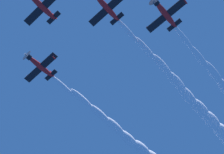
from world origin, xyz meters
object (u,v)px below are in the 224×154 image
(airplane_lead, at_px, (41,5))
(airplane_left_wingman, at_px, (106,7))
(airplane_slot_tail, at_px, (165,13))
(airplane_right_wingman, at_px, (39,66))

(airplane_lead, distance_m, airplane_left_wingman, 13.80)
(airplane_slot_tail, bearing_deg, airplane_lead, -66.10)
(airplane_lead, relative_size, airplane_left_wingman, 0.99)
(airplane_slot_tail, bearing_deg, airplane_left_wingman, -66.23)
(airplane_lead, distance_m, airplane_slot_tail, 26.19)
(airplane_right_wingman, xyz_separation_m, airplane_slot_tail, (1.91, 30.92, 0.02))
(airplane_lead, xyz_separation_m, airplane_slot_tail, (-10.60, 23.93, -1.15))
(airplane_right_wingman, relative_size, airplane_slot_tail, 0.99)
(airplane_left_wingman, bearing_deg, airplane_lead, -65.98)
(airplane_right_wingman, height_order, airplane_slot_tail, airplane_slot_tail)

